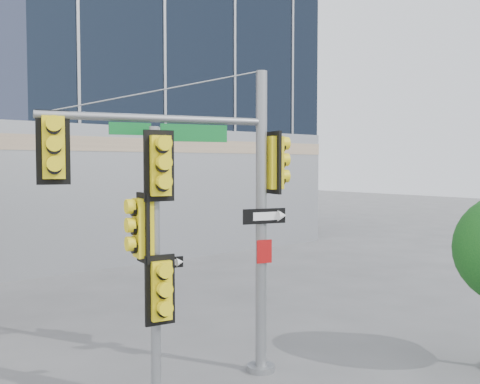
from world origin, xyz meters
TOP-DOWN VIEW (x-y plane):
  - main_signal_pole at (-0.38, 1.80)m, footprint 4.76×1.71m
  - secondary_signal_pole at (-1.80, 1.54)m, footprint 0.87×0.74m

SIDE VIEW (x-z plane):
  - secondary_signal_pole at x=-1.80m, z-range 0.44..5.49m
  - main_signal_pole at x=-0.38m, z-range 0.75..7.04m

